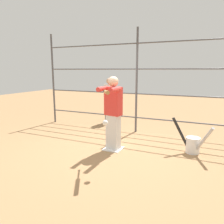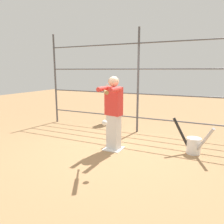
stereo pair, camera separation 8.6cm
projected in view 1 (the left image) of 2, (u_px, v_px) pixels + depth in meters
The scene contains 8 objects.
ground_plane at pixel (113, 149), 4.99m from camera, with size 24.00×24.00×0.00m, color #9E754C.
home_plate at pixel (113, 149), 4.98m from camera, with size 0.40×0.40×0.02m.
fence_backstop at pixel (137, 81), 6.14m from camera, with size 5.95×0.06×2.92m.
batter at pixel (113, 111), 4.80m from camera, with size 0.42×0.61×1.65m.
baseball_bat_swinging at pixel (106, 92), 3.86m from camera, with size 0.46×0.72×0.10m.
softball_in_flight at pixel (105, 123), 3.75m from camera, with size 0.10×0.10×0.10m.
bat_bucket at pixel (193, 144), 4.71m from camera, with size 0.87×0.57×0.77m.
bystander_behind_fence at pixel (109, 100), 7.38m from camera, with size 0.31×0.19×1.51m.
Camera 1 is at (-1.95, 4.32, 1.77)m, focal length 35.00 mm.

